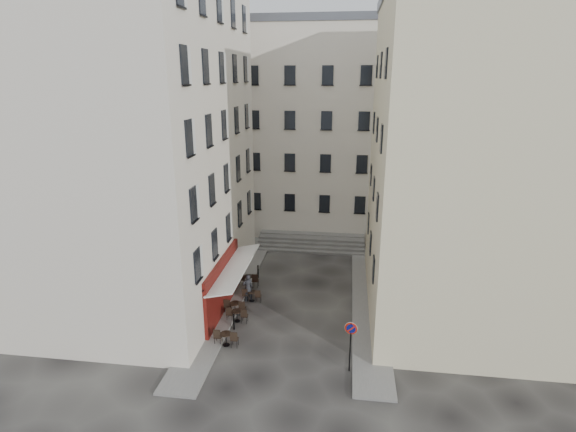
% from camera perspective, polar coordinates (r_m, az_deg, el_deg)
% --- Properties ---
extents(ground, '(90.00, 90.00, 0.00)m').
position_cam_1_polar(ground, '(27.13, 0.54, -13.57)').
color(ground, black).
rests_on(ground, ground).
extents(sidewalk_left, '(2.00, 22.00, 0.12)m').
position_cam_1_polar(sidewalk_left, '(31.33, -6.81, -9.09)').
color(sidewalk_left, slate).
rests_on(sidewalk_left, ground).
extents(sidewalk_right, '(2.00, 18.00, 0.12)m').
position_cam_1_polar(sidewalk_right, '(29.60, 10.13, -10.91)').
color(sidewalk_right, slate).
rests_on(sidewalk_right, ground).
extents(building_left, '(12.20, 16.20, 20.60)m').
position_cam_1_polar(building_left, '(29.56, -19.53, 9.31)').
color(building_left, beige).
rests_on(building_left, ground).
extents(building_right, '(12.20, 14.20, 18.60)m').
position_cam_1_polar(building_right, '(28.05, 23.53, 6.41)').
color(building_right, beige).
rests_on(building_right, ground).
extents(building_back, '(18.20, 10.20, 18.60)m').
position_cam_1_polar(building_back, '(42.53, 2.51, 11.07)').
color(building_back, beige).
rests_on(building_back, ground).
extents(cafe_storefront, '(1.74, 7.30, 3.50)m').
position_cam_1_polar(cafe_storefront, '(27.89, -8.11, -8.46)').
color(cafe_storefront, '#470F0A').
rests_on(cafe_storefront, ground).
extents(stone_steps, '(9.00, 3.15, 0.80)m').
position_cam_1_polar(stone_steps, '(38.26, 2.92, -3.41)').
color(stone_steps, '#5D5A58').
rests_on(stone_steps, ground).
extents(bollard_near, '(0.12, 0.12, 0.98)m').
position_cam_1_polar(bollard_near, '(26.57, -6.89, -13.11)').
color(bollard_near, black).
rests_on(bollard_near, ground).
extents(bollard_mid, '(0.12, 0.12, 0.98)m').
position_cam_1_polar(bollard_mid, '(29.54, -5.19, -9.73)').
color(bollard_mid, black).
rests_on(bollard_mid, ground).
extents(bollard_far, '(0.12, 0.12, 0.98)m').
position_cam_1_polar(bollard_far, '(32.62, -3.83, -6.98)').
color(bollard_far, black).
rests_on(bollard_far, ground).
extents(no_parking_sign, '(0.61, 0.17, 2.69)m').
position_cam_1_polar(no_parking_sign, '(22.60, 7.96, -15.00)').
color(no_parking_sign, black).
rests_on(no_parking_sign, ground).
extents(bistro_table_a, '(1.34, 0.63, 0.94)m').
position_cam_1_polar(bistro_table_a, '(25.23, -7.84, -15.06)').
color(bistro_table_a, black).
rests_on(bistro_table_a, ground).
extents(bistro_table_b, '(1.30, 0.61, 0.91)m').
position_cam_1_polar(bistro_table_b, '(27.31, -6.47, -12.34)').
color(bistro_table_b, black).
rests_on(bistro_table_b, ground).
extents(bistro_table_c, '(1.35, 0.63, 0.95)m').
position_cam_1_polar(bistro_table_c, '(28.09, -6.72, -11.40)').
color(bistro_table_c, black).
rests_on(bistro_table_c, ground).
extents(bistro_table_d, '(1.23, 0.58, 0.87)m').
position_cam_1_polar(bistro_table_d, '(29.45, -4.61, -9.99)').
color(bistro_table_d, black).
rests_on(bistro_table_d, ground).
extents(bistro_table_e, '(1.41, 0.66, 0.99)m').
position_cam_1_polar(bistro_table_e, '(31.38, -5.00, -8.07)').
color(bistro_table_e, black).
rests_on(bistro_table_e, ground).
extents(pedestrian, '(0.81, 0.70, 1.86)m').
position_cam_1_polar(pedestrian, '(29.33, -5.12, -9.06)').
color(pedestrian, '#222328').
rests_on(pedestrian, ground).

